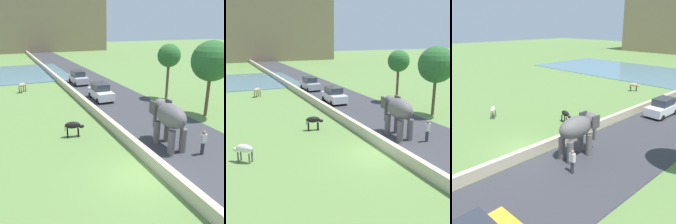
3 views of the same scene
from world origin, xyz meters
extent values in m
plane|color=#608442|center=(0.00, 0.00, 0.00)|extent=(220.00, 220.00, 0.00)
cube|color=#38383D|center=(5.00, 20.00, 0.03)|extent=(7.00, 120.00, 0.06)
cube|color=beige|center=(1.20, 18.00, 0.38)|extent=(0.40, 110.00, 0.76)
ellipsoid|color=#605B5B|center=(3.42, 2.12, 2.24)|extent=(1.51, 2.76, 1.50)
cylinder|color=#605B5B|center=(3.04, 3.02, 0.80)|extent=(0.44, 0.44, 1.60)
cylinder|color=#605B5B|center=(3.88, 2.98, 0.80)|extent=(0.44, 0.44, 1.60)
cylinder|color=#605B5B|center=(2.97, 1.26, 0.80)|extent=(0.44, 0.44, 1.60)
cylinder|color=#605B5B|center=(3.81, 1.23, 0.80)|extent=(0.44, 0.44, 1.60)
ellipsoid|color=#605B5B|center=(3.48, 3.54, 2.42)|extent=(1.04, 0.94, 1.10)
cube|color=#484444|center=(2.88, 3.43, 2.46)|extent=(0.15, 0.70, 0.90)
cube|color=#484444|center=(4.08, 3.38, 2.46)|extent=(0.15, 0.70, 0.90)
cylinder|color=#605B5B|center=(3.50, 4.01, 1.54)|extent=(0.28, 0.28, 1.50)
cone|color=silver|center=(3.28, 3.95, 1.99)|extent=(0.14, 0.56, 0.17)
cone|color=silver|center=(3.72, 3.94, 1.99)|extent=(0.14, 0.56, 0.17)
cylinder|color=#484444|center=(3.37, 0.80, 1.89)|extent=(0.08, 0.08, 0.90)
cylinder|color=#33333D|center=(4.73, 0.47, 0.42)|extent=(0.22, 0.22, 0.85)
cube|color=silver|center=(4.73, 0.47, 1.13)|extent=(0.36, 0.22, 0.56)
sphere|color=#997051|center=(4.73, 0.47, 1.52)|extent=(0.22, 0.22, 0.22)
cube|color=#B7B7BC|center=(3.42, 23.09, 0.70)|extent=(1.81, 4.05, 0.80)
cube|color=#2D333D|center=(3.42, 23.29, 1.45)|extent=(1.51, 2.24, 0.70)
cylinder|color=black|center=(4.27, 21.82, 0.30)|extent=(0.20, 0.60, 0.60)
cylinder|color=black|center=(2.65, 21.77, 0.30)|extent=(0.20, 0.60, 0.60)
cylinder|color=black|center=(4.20, 24.41, 0.30)|extent=(0.20, 0.60, 0.60)
cylinder|color=black|center=(2.58, 24.37, 0.30)|extent=(0.20, 0.60, 0.60)
cube|color=white|center=(3.42, 14.55, 0.70)|extent=(1.78, 4.03, 0.80)
cube|color=#2D333D|center=(3.43, 14.75, 1.45)|extent=(1.49, 2.23, 0.70)
cylinder|color=black|center=(4.21, 13.24, 0.30)|extent=(0.19, 0.60, 0.60)
cylinder|color=black|center=(2.59, 13.27, 0.30)|extent=(0.19, 0.60, 0.60)
cylinder|color=black|center=(4.26, 15.84, 0.30)|extent=(0.19, 0.60, 0.60)
cylinder|color=black|center=(2.64, 15.87, 0.30)|extent=(0.19, 0.60, 0.60)
ellipsoid|color=tan|center=(-4.02, 21.37, 0.90)|extent=(1.09, 1.09, 0.50)
cylinder|color=#493D2C|center=(-3.85, 21.75, 0.33)|extent=(0.10, 0.10, 0.65)
cylinder|color=#493D2C|center=(-3.63, 21.53, 0.33)|extent=(0.10, 0.10, 0.65)
cylinder|color=#493D2C|center=(-4.40, 21.21, 0.33)|extent=(0.10, 0.10, 0.65)
cylinder|color=#493D2C|center=(-4.18, 20.99, 0.33)|extent=(0.10, 0.10, 0.65)
ellipsoid|color=tan|center=(-3.57, 21.81, 0.75)|extent=(0.45, 0.45, 0.26)
cone|color=beige|center=(-3.63, 21.88, 0.92)|extent=(0.04, 0.04, 0.12)
cone|color=beige|center=(-3.50, 21.75, 0.92)|extent=(0.04, 0.04, 0.12)
cylinder|color=#493D2C|center=(-4.40, 20.99, 0.70)|extent=(0.04, 0.04, 0.45)
ellipsoid|color=black|center=(-1.87, 6.33, 0.90)|extent=(1.16, 0.64, 0.50)
cylinder|color=black|center=(-1.47, 6.41, 0.33)|extent=(0.10, 0.10, 0.65)
cylinder|color=black|center=(-1.52, 6.10, 0.33)|extent=(0.10, 0.10, 0.65)
cylinder|color=black|center=(-2.22, 6.55, 0.33)|extent=(0.10, 0.10, 0.65)
cylinder|color=black|center=(-2.28, 6.25, 0.33)|extent=(0.10, 0.10, 0.65)
ellipsoid|color=black|center=(-1.25, 6.21, 0.75)|extent=(0.44, 0.31, 0.26)
cone|color=beige|center=(-1.24, 6.30, 0.92)|extent=(0.04, 0.04, 0.12)
cone|color=beige|center=(-1.27, 6.12, 0.92)|extent=(0.04, 0.04, 0.12)
cylinder|color=black|center=(-2.40, 6.43, 0.70)|extent=(0.04, 0.04, 0.45)
cylinder|color=brown|center=(10.14, 6.12, 1.82)|extent=(0.28, 0.28, 3.64)
sphere|color=#2D662D|center=(10.14, 6.12, 4.83)|extent=(3.40, 3.40, 3.40)
cylinder|color=brown|center=(10.26, 12.29, 1.90)|extent=(0.28, 0.28, 3.80)
sphere|color=#2D662D|center=(10.26, 12.29, 4.65)|extent=(2.42, 2.42, 2.42)
camera|label=1|loc=(-6.02, -10.41, 7.64)|focal=41.19mm
camera|label=2|loc=(-9.08, -15.26, 7.57)|focal=47.16mm
camera|label=3|loc=(14.56, -9.71, 8.80)|focal=42.22mm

